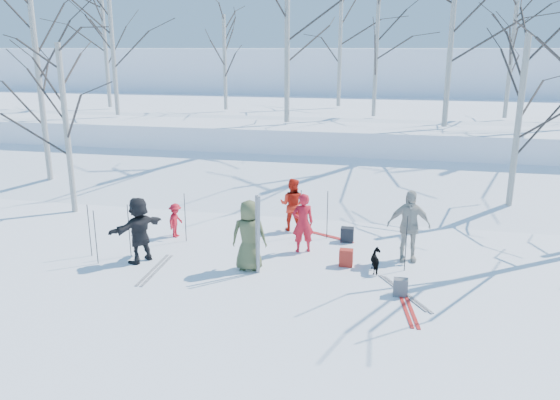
% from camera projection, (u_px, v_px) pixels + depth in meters
% --- Properties ---
extents(ground, '(120.00, 120.00, 0.00)m').
position_uv_depth(ground, '(267.00, 270.00, 12.86)').
color(ground, white).
rests_on(ground, ground).
extents(snow_ramp, '(70.00, 9.49, 4.12)m').
position_uv_depth(snow_ramp, '(313.00, 190.00, 19.41)').
color(snow_ramp, white).
rests_on(snow_ramp, ground).
extents(snow_plateau, '(70.00, 18.00, 2.20)m').
position_uv_depth(snow_plateau, '(343.00, 128.00, 28.59)').
color(snow_plateau, white).
rests_on(snow_plateau, ground).
extents(far_hill, '(90.00, 30.00, 6.00)m').
position_uv_depth(far_hill, '(368.00, 84.00, 48.08)').
color(far_hill, white).
rests_on(far_hill, ground).
extents(skier_olive_center, '(0.88, 0.63, 1.68)m').
position_uv_depth(skier_olive_center, '(249.00, 235.00, 12.67)').
color(skier_olive_center, '#4A5332').
rests_on(skier_olive_center, ground).
extents(skier_red_north, '(0.66, 0.55, 1.54)m').
position_uv_depth(skier_red_north, '(303.00, 223.00, 13.82)').
color(skier_red_north, red).
rests_on(skier_red_north, ground).
extents(skier_redor_behind, '(0.79, 0.64, 1.52)m').
position_uv_depth(skier_redor_behind, '(292.00, 205.00, 15.47)').
color(skier_redor_behind, red).
rests_on(skier_redor_behind, ground).
extents(skier_red_seated, '(0.41, 0.64, 0.95)m').
position_uv_depth(skier_red_seated, '(176.00, 220.00, 14.98)').
color(skier_red_seated, red).
rests_on(skier_red_seated, ground).
extents(skier_cream_east, '(1.10, 0.58, 1.78)m').
position_uv_depth(skier_cream_east, '(409.00, 226.00, 13.20)').
color(skier_cream_east, beige).
rests_on(skier_cream_east, ground).
extents(skier_grey_west, '(1.12, 1.56, 1.63)m').
position_uv_depth(skier_grey_west, '(139.00, 230.00, 13.16)').
color(skier_grey_west, black).
rests_on(skier_grey_west, ground).
extents(dog, '(0.43, 0.67, 0.52)m').
position_uv_depth(dog, '(377.00, 261.00, 12.68)').
color(dog, black).
rests_on(dog, ground).
extents(upright_ski_left, '(0.10, 0.17, 1.90)m').
position_uv_depth(upright_ski_left, '(257.00, 235.00, 12.40)').
color(upright_ski_left, silver).
rests_on(upright_ski_left, ground).
extents(upright_ski_right, '(0.15, 0.23, 1.89)m').
position_uv_depth(upright_ski_right, '(258.00, 236.00, 12.33)').
color(upright_ski_right, silver).
rests_on(upright_ski_right, ground).
extents(ski_pair_a, '(0.81, 1.96, 0.02)m').
position_uv_depth(ski_pair_a, '(407.00, 306.00, 11.04)').
color(ski_pair_a, red).
rests_on(ski_pair_a, ground).
extents(ski_pair_b, '(1.89, 2.08, 0.02)m').
position_uv_depth(ski_pair_b, '(404.00, 293.00, 11.61)').
color(ski_pair_b, silver).
rests_on(ski_pair_b, ground).
extents(ski_pair_c, '(1.69, 2.06, 0.02)m').
position_uv_depth(ski_pair_c, '(323.00, 235.00, 15.23)').
color(ski_pair_c, red).
rests_on(ski_pair_c, ground).
extents(ski_pair_d, '(0.37, 1.92, 0.02)m').
position_uv_depth(ski_pair_d, '(155.00, 270.00, 12.84)').
color(ski_pair_d, silver).
rests_on(ski_pair_d, ground).
extents(ski_pole_a, '(0.02, 0.02, 1.34)m').
position_uv_depth(ski_pole_a, '(89.00, 231.00, 13.55)').
color(ski_pole_a, black).
rests_on(ski_pole_a, ground).
extents(ski_pole_b, '(0.02, 0.02, 1.34)m').
position_uv_depth(ski_pole_b, '(406.00, 244.00, 12.63)').
color(ski_pole_b, black).
rests_on(ski_pole_b, ground).
extents(ski_pole_c, '(0.02, 0.02, 1.34)m').
position_uv_depth(ski_pole_c, '(327.00, 215.00, 14.80)').
color(ski_pole_c, black).
rests_on(ski_pole_c, ground).
extents(ski_pole_d, '(0.02, 0.02, 1.34)m').
position_uv_depth(ski_pole_d, '(301.00, 214.00, 14.92)').
color(ski_pole_d, black).
rests_on(ski_pole_d, ground).
extents(ski_pole_e, '(0.02, 0.02, 1.34)m').
position_uv_depth(ski_pole_e, '(129.00, 230.00, 13.55)').
color(ski_pole_e, black).
rests_on(ski_pole_e, ground).
extents(ski_pole_f, '(0.02, 0.02, 1.34)m').
position_uv_depth(ski_pole_f, '(185.00, 218.00, 14.58)').
color(ski_pole_f, black).
rests_on(ski_pole_f, ground).
extents(ski_pole_g, '(0.02, 0.02, 1.34)m').
position_uv_depth(ski_pole_g, '(96.00, 237.00, 13.05)').
color(ski_pole_g, black).
rests_on(ski_pole_g, ground).
extents(backpack_red, '(0.32, 0.22, 0.42)m').
position_uv_depth(backpack_red, '(346.00, 258.00, 13.03)').
color(backpack_red, '#AA251A').
rests_on(backpack_red, ground).
extents(backpack_grey, '(0.30, 0.20, 0.38)m').
position_uv_depth(backpack_grey, '(400.00, 287.00, 11.47)').
color(backpack_grey, '#56585D').
rests_on(backpack_grey, ground).
extents(backpack_dark, '(0.34, 0.24, 0.40)m').
position_uv_depth(backpack_dark, '(347.00, 235.00, 14.66)').
color(backpack_dark, black).
rests_on(backpack_dark, ground).
extents(birch_plateau_a, '(3.63, 3.63, 4.33)m').
position_uv_depth(birch_plateau_a, '(225.00, 63.00, 25.52)').
color(birch_plateau_a, silver).
rests_on(birch_plateau_a, snow_plateau).
extents(birch_plateau_b, '(5.26, 5.26, 6.66)m').
position_uv_depth(birch_plateau_b, '(452.00, 34.00, 19.60)').
color(birch_plateau_b, silver).
rests_on(birch_plateau_b, snow_plateau).
extents(birch_plateau_d, '(4.62, 4.62, 5.74)m').
position_uv_depth(birch_plateau_d, '(113.00, 47.00, 23.29)').
color(birch_plateau_d, silver).
rests_on(birch_plateau_d, snow_plateau).
extents(birch_plateau_f, '(5.20, 5.20, 6.58)m').
position_uv_depth(birch_plateau_f, '(287.00, 36.00, 20.81)').
color(birch_plateau_f, silver).
rests_on(birch_plateau_f, snow_plateau).
extents(birch_plateau_g, '(4.54, 4.54, 5.63)m').
position_uv_depth(birch_plateau_g, '(105.00, 48.00, 26.47)').
color(birch_plateau_g, silver).
rests_on(birch_plateau_g, snow_plateau).
extents(birch_plateau_h, '(4.77, 4.77, 5.95)m').
position_uv_depth(birch_plateau_h, '(340.00, 45.00, 26.87)').
color(birch_plateau_h, silver).
rests_on(birch_plateau_h, snow_plateau).
extents(birch_plateau_i, '(3.87, 3.87, 4.67)m').
position_uv_depth(birch_plateau_i, '(511.00, 61.00, 22.36)').
color(birch_plateau_i, silver).
rests_on(birch_plateau_i, snow_plateau).
extents(birch_plateau_j, '(3.92, 3.92, 4.75)m').
position_uv_depth(birch_plateau_j, '(376.00, 59.00, 22.99)').
color(birch_plateau_j, silver).
rests_on(birch_plateau_j, snow_plateau).
extents(birch_edge_a, '(4.24, 4.24, 5.20)m').
position_uv_depth(birch_edge_a, '(67.00, 130.00, 16.74)').
color(birch_edge_a, silver).
rests_on(birch_edge_a, ground).
extents(birch_edge_d, '(5.31, 5.31, 6.73)m').
position_uv_depth(birch_edge_d, '(41.00, 98.00, 19.10)').
color(birch_edge_d, silver).
rests_on(birch_edge_d, ground).
extents(birch_edge_e, '(4.42, 4.42, 5.46)m').
position_uv_depth(birch_edge_e, '(518.00, 130.00, 16.04)').
color(birch_edge_e, silver).
rests_on(birch_edge_e, ground).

